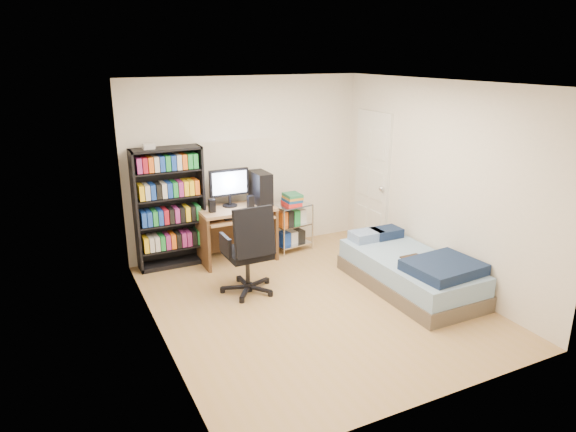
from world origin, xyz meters
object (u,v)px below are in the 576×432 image
media_shelf (169,207)px  bed (411,271)px  computer_desk (242,211)px  office_chair (249,265)px

media_shelf → bed: 3.24m
computer_desk → office_chair: 1.20m
computer_desk → bed: 2.43m
computer_desk → office_chair: (-0.34, -1.10, -0.34)m
office_chair → bed: size_ratio=0.60×
media_shelf → office_chair: media_shelf is taller
computer_desk → office_chair: size_ratio=1.14×
media_shelf → bed: media_shelf is taller
office_chair → bed: office_chair is taller
computer_desk → bed: (1.48, -1.87, -0.46)m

